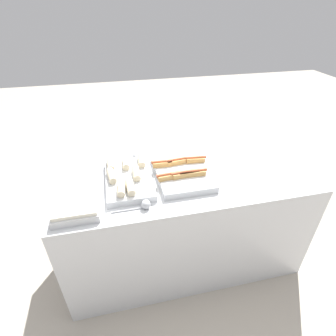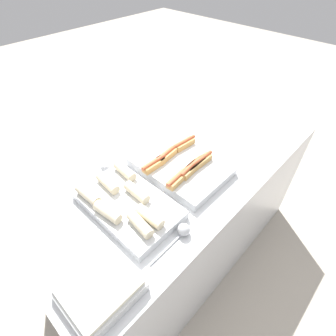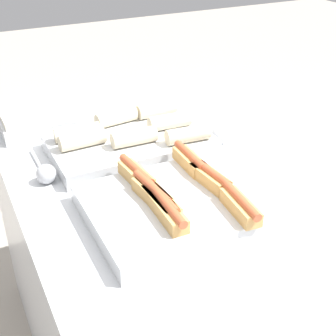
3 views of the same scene
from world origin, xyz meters
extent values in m
cube|color=silver|center=(0.00, 0.00, 0.44)|extent=(1.84, 0.80, 0.88)
cube|color=silver|center=(-0.02, 0.00, 0.91)|extent=(0.37, 0.51, 0.05)
cube|color=tan|center=(0.00, -0.08, 0.95)|extent=(0.14, 0.05, 0.04)
cylinder|color=#C15633|center=(0.00, -0.08, 0.97)|extent=(0.16, 0.03, 0.02)
cube|color=tan|center=(0.10, 0.08, 0.95)|extent=(0.14, 0.06, 0.04)
cylinder|color=#C15633|center=(0.10, 0.08, 0.97)|extent=(0.16, 0.04, 0.02)
cube|color=tan|center=(-0.15, 0.08, 0.95)|extent=(0.14, 0.05, 0.04)
cylinder|color=#C15633|center=(-0.15, 0.08, 0.97)|extent=(0.16, 0.03, 0.02)
cube|color=tan|center=(0.05, -0.09, 0.95)|extent=(0.14, 0.05, 0.04)
cylinder|color=#C15633|center=(0.05, -0.09, 0.97)|extent=(0.16, 0.03, 0.02)
cube|color=tan|center=(-0.15, -0.09, 0.95)|extent=(0.14, 0.06, 0.04)
cylinder|color=#C15633|center=(-0.15, -0.09, 0.97)|extent=(0.16, 0.04, 0.02)
cube|color=tan|center=(-0.05, 0.09, 0.95)|extent=(0.14, 0.06, 0.04)
cylinder|color=#C15633|center=(-0.05, 0.09, 0.97)|extent=(0.16, 0.04, 0.02)
cube|color=tan|center=(-0.05, -0.09, 0.95)|extent=(0.14, 0.06, 0.04)
cylinder|color=#C15633|center=(-0.05, -0.09, 0.97)|extent=(0.16, 0.04, 0.02)
cube|color=silver|center=(-0.41, 0.00, 0.91)|extent=(0.31, 0.50, 0.05)
cylinder|color=beige|center=(-0.52, 0.00, 0.96)|extent=(0.07, 0.15, 0.05)
cylinder|color=beige|center=(-0.52, 0.15, 0.96)|extent=(0.06, 0.14, 0.05)
cylinder|color=beige|center=(-0.35, -0.01, 0.96)|extent=(0.05, 0.14, 0.05)
cylinder|color=beige|center=(-0.46, -0.15, 0.96)|extent=(0.06, 0.15, 0.05)
cylinder|color=beige|center=(-0.41, 0.15, 0.96)|extent=(0.06, 0.15, 0.05)
cylinder|color=beige|center=(-0.29, 0.15, 0.96)|extent=(0.06, 0.15, 0.05)
cylinder|color=beige|center=(-0.41, -0.15, 0.96)|extent=(0.05, 0.14, 0.05)
cube|color=silver|center=(-0.74, -0.24, 0.91)|extent=(0.27, 0.24, 0.05)
cube|color=silver|center=(-0.74, -0.24, 0.94)|extent=(0.25, 0.22, 0.02)
cylinder|color=#B2B5BA|center=(-0.44, -0.29, 0.89)|extent=(0.21, 0.01, 0.01)
sphere|color=#B2B5BA|center=(-0.33, -0.29, 0.91)|extent=(0.06, 0.06, 0.06)
cylinder|color=#B2B5BA|center=(-0.44, 0.29, 0.89)|extent=(0.23, 0.02, 0.01)
sphere|color=#B2B5BA|center=(-0.32, 0.29, 0.91)|extent=(0.06, 0.06, 0.06)
camera|label=1|loc=(-0.46, -1.50, 1.97)|focal=28.00mm
camera|label=2|loc=(-0.86, -0.70, 1.90)|focal=28.00mm
camera|label=3|loc=(0.86, -0.49, 1.60)|focal=50.00mm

